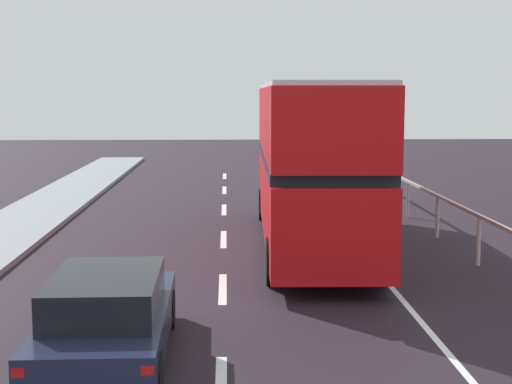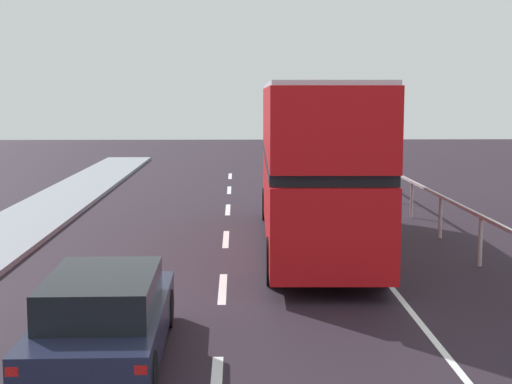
% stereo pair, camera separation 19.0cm
% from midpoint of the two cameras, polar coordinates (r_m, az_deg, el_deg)
% --- Properties ---
extents(lane_paint_markings, '(3.59, 46.00, 0.01)m').
position_cam_midpoint_polar(lane_paint_markings, '(16.18, 5.37, -6.87)').
color(lane_paint_markings, silver).
rests_on(lane_paint_markings, ground).
extents(bridge_side_railing, '(0.10, 42.00, 1.19)m').
position_cam_midpoint_polar(bridge_side_railing, '(16.91, 18.18, -3.29)').
color(bridge_side_railing, '#BBADAD').
rests_on(bridge_side_railing, ground).
extents(double_decker_bus_red, '(2.72, 11.38, 4.18)m').
position_cam_midpoint_polar(double_decker_bus_red, '(19.99, 4.46, 2.34)').
color(double_decker_bus_red, red).
rests_on(double_decker_bus_red, ground).
extents(hatchback_car_near, '(1.82, 4.58, 1.34)m').
position_cam_midpoint_polar(hatchback_car_near, '(11.84, -10.52, -9.02)').
color(hatchback_car_near, '#191D33').
rests_on(hatchback_car_near, ground).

